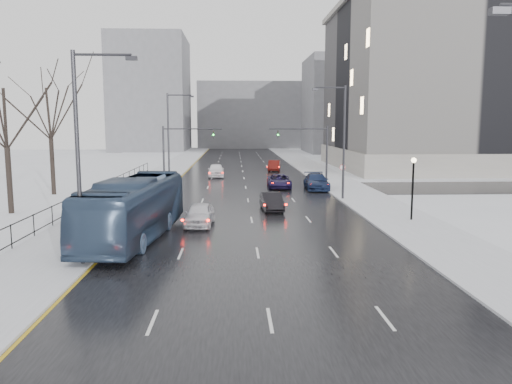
{
  "coord_description": "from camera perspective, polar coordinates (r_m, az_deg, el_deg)",
  "views": [
    {
      "loc": [
        -1.19,
        -3.31,
        6.72
      ],
      "look_at": [
        0.15,
        27.42,
        2.5
      ],
      "focal_mm": 35.0,
      "sensor_mm": 36.0,
      "label": 1
    }
  ],
  "objects": [
    {
      "name": "streetlight_l_far",
      "position": [
        55.76,
        -9.75,
        6.57
      ],
      "size": [
        2.95,
        0.25,
        10.0
      ],
      "color": "#2D2D33",
      "rests_on": "ground"
    },
    {
      "name": "tree_park_d",
      "position": [
        41.39,
        -26.15,
        -2.34
      ],
      "size": [
        8.75,
        8.75,
        12.5
      ],
      "primitive_type": null,
      "color": "black",
      "rests_on": "ground"
    },
    {
      "name": "civic_building",
      "position": [
        83.67,
        23.53,
        10.25
      ],
      "size": [
        41.0,
        31.0,
        24.8
      ],
      "color": "gray",
      "rests_on": "ground"
    },
    {
      "name": "tree_park_e",
      "position": [
        50.72,
        -22.07,
        -0.38
      ],
      "size": [
        9.45,
        9.45,
        13.5
      ],
      "primitive_type": null,
      "color": "black",
      "rests_on": "ground"
    },
    {
      "name": "sedan_right_cross",
      "position": [
        52.26,
        2.66,
        1.25
      ],
      "size": [
        2.48,
        5.17,
        1.42
      ],
      "primitive_type": "imported",
      "rotation": [
        0.0,
        0.0,
        -0.02
      ],
      "color": "#1D1540",
      "rests_on": "road"
    },
    {
      "name": "cross_road",
      "position": [
        51.76,
        -1.16,
        0.37
      ],
      "size": [
        130.0,
        10.0,
        0.04
      ],
      "primitive_type": "cube",
      "color": "black",
      "rests_on": "ground"
    },
    {
      "name": "sidewalk_right",
      "position": [
        64.72,
        7.92,
        1.85
      ],
      "size": [
        5.0,
        150.0,
        0.16
      ],
      "primitive_type": "cube",
      "color": "silver",
      "rests_on": "ground"
    },
    {
      "name": "bldg_far_right",
      "position": [
        121.93,
        11.52,
        9.67
      ],
      "size": [
        24.0,
        20.0,
        22.0
      ],
      "primitive_type": "cube",
      "color": "slate",
      "rests_on": "ground"
    },
    {
      "name": "park_strip",
      "position": [
        66.38,
        -18.96,
        1.63
      ],
      "size": [
        14.0,
        150.0,
        0.12
      ],
      "primitive_type": "cube",
      "color": "white",
      "rests_on": "ground"
    },
    {
      "name": "sedan_right_far",
      "position": [
        51.36,
        6.92,
        1.2
      ],
      "size": [
        2.48,
        5.67,
        1.62
      ],
      "primitive_type": "imported",
      "rotation": [
        0.0,
        0.0,
        -0.04
      ],
      "color": "#1A284E",
      "rests_on": "road"
    },
    {
      "name": "sedan_center_far",
      "position": [
        63.24,
        -4.59,
        2.5
      ],
      "size": [
        2.13,
        5.01,
        1.69
      ],
      "primitive_type": "imported",
      "rotation": [
        0.0,
        0.0,
        0.03
      ],
      "color": "white",
      "rests_on": "road"
    },
    {
      "name": "sedan_right_near",
      "position": [
        38.68,
        1.81,
        -1.1
      ],
      "size": [
        1.73,
        4.27,
        1.38
      ],
      "primitive_type": "imported",
      "rotation": [
        0.0,
        0.0,
        0.07
      ],
      "color": "black",
      "rests_on": "road"
    },
    {
      "name": "lamppost_r_mid",
      "position": [
        35.67,
        17.5,
        1.37
      ],
      "size": [
        0.36,
        0.36,
        4.28
      ],
      "color": "black",
      "rests_on": "sidewalk_right"
    },
    {
      "name": "sedan_right_distant",
      "position": [
        71.24,
        2.09,
        3.04
      ],
      "size": [
        2.21,
        4.73,
        1.5
      ],
      "primitive_type": "imported",
      "rotation": [
        0.0,
        0.0,
        -0.14
      ],
      "color": "#5B130F",
      "rests_on": "road"
    },
    {
      "name": "road",
      "position": [
        63.67,
        -1.42,
        1.77
      ],
      "size": [
        16.0,
        150.0,
        0.04
      ],
      "primitive_type": "cube",
      "color": "black",
      "rests_on": "ground"
    },
    {
      "name": "no_uturn_sign",
      "position": [
        48.64,
        9.85,
        2.49
      ],
      "size": [
        0.6,
        0.06,
        2.7
      ],
      "color": "#2D2D33",
      "rests_on": "sidewalk_right"
    },
    {
      "name": "iron_fence",
      "position": [
        35.82,
        -21.73,
        -2.09
      ],
      "size": [
        0.06,
        70.0,
        1.3
      ],
      "color": "black",
      "rests_on": "sidewalk_left"
    },
    {
      "name": "sidewalk_left",
      "position": [
        64.33,
        -10.81,
        1.75
      ],
      "size": [
        5.0,
        150.0,
        0.16
      ],
      "primitive_type": "cube",
      "color": "silver",
      "rests_on": "ground"
    },
    {
      "name": "streetlight_l_near",
      "position": [
        24.36,
        -19.22,
        4.79
      ],
      "size": [
        2.95,
        0.25,
        10.0
      ],
      "color": "#2D2D33",
      "rests_on": "ground"
    },
    {
      "name": "mast_signal_right",
      "position": [
        52.07,
        6.94,
        4.88
      ],
      "size": [
        6.1,
        0.33,
        6.5
      ],
      "color": "#2D2D33",
      "rests_on": "ground"
    },
    {
      "name": "mast_signal_left",
      "position": [
        51.74,
        -9.34,
        4.82
      ],
      "size": [
        6.1,
        0.33,
        6.5
      ],
      "color": "#2D2D33",
      "rests_on": "ground"
    },
    {
      "name": "bldg_far_left",
      "position": [
        130.19,
        -11.91,
        10.86
      ],
      "size": [
        18.0,
        22.0,
        28.0
      ],
      "primitive_type": "cube",
      "color": "slate",
      "rests_on": "ground"
    },
    {
      "name": "sedan_center_near",
      "position": [
        33.16,
        -6.46,
        -2.56
      ],
      "size": [
        2.02,
        4.45,
        1.48
      ],
      "primitive_type": "imported",
      "rotation": [
        0.0,
        0.0,
        -0.06
      ],
      "color": "white",
      "rests_on": "road"
    },
    {
      "name": "bus",
      "position": [
        29.79,
        -13.72,
        -1.85
      ],
      "size": [
        4.34,
        13.15,
        3.6
      ],
      "primitive_type": "imported",
      "rotation": [
        0.0,
        0.0,
        -0.1
      ],
      "color": "#354967",
      "rests_on": "road"
    },
    {
      "name": "streetlight_r_mid",
      "position": [
        44.32,
        9.75,
        6.28
      ],
      "size": [
        2.95,
        0.25,
        10.0
      ],
      "color": "#2D2D33",
      "rests_on": "ground"
    },
    {
      "name": "bldg_far_center",
      "position": [
        143.42,
        -0.43,
        8.73
      ],
      "size": [
        30.0,
        18.0,
        18.0
      ],
      "primitive_type": "cube",
      "color": "slate",
      "rests_on": "ground"
    }
  ]
}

